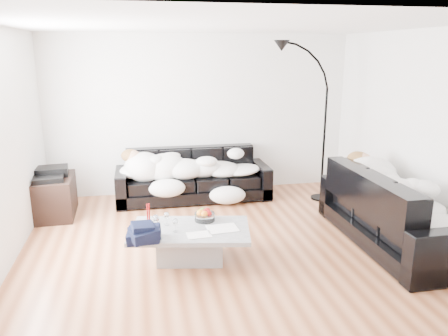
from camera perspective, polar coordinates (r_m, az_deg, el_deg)
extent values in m
plane|color=brown|center=(5.53, 0.62, -9.85)|extent=(5.00, 5.00, 0.00)
cube|color=silver|center=(7.30, -3.02, 6.95)|extent=(5.00, 0.02, 2.60)
cube|color=silver|center=(6.13, 24.23, 4.09)|extent=(0.02, 4.50, 2.60)
plane|color=white|center=(5.02, 0.71, 18.17)|extent=(5.00, 5.00, 0.00)
cube|color=black|center=(7.03, -4.04, -0.91)|extent=(2.43, 0.84, 0.80)
cube|color=black|center=(5.77, 21.29, -4.96)|extent=(0.96, 2.25, 0.91)
ellipsoid|color=#0B4D41|center=(6.23, 17.69, -0.63)|extent=(0.42, 0.38, 0.20)
cube|color=#939699|center=(5.07, -4.40, -9.90)|extent=(1.45, 1.00, 0.39)
cylinder|color=white|center=(5.17, -2.54, -6.11)|extent=(0.27, 0.27, 0.15)
cylinder|color=white|center=(5.08, -7.51, -6.58)|extent=(0.08, 0.08, 0.15)
cylinder|color=white|center=(4.93, -8.88, -7.13)|extent=(0.10, 0.10, 0.19)
cylinder|color=white|center=(4.89, -6.35, -7.44)|extent=(0.07, 0.07, 0.15)
cylinder|color=maroon|center=(5.14, -9.97, -5.94)|extent=(0.05, 0.05, 0.24)
cylinder|color=maroon|center=(5.17, -9.74, -5.84)|extent=(0.04, 0.04, 0.23)
cube|color=silver|center=(4.96, -0.22, -7.87)|extent=(0.36, 0.28, 0.01)
cube|color=silver|center=(4.81, -3.31, -8.68)|extent=(0.27, 0.20, 0.01)
cube|color=black|center=(6.78, -21.42, -3.51)|extent=(0.60, 0.86, 0.58)
cube|color=black|center=(6.68, -21.71, -0.63)|extent=(0.48, 0.39, 0.13)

